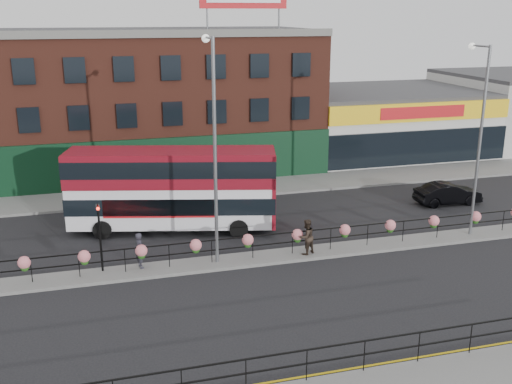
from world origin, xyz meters
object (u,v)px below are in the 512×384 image
object	(u,v)px
pedestrian_a	(140,250)
lamp_column_east	(479,125)
car	(448,194)
lamp_column_west	(213,133)
double_decker_bus	(173,182)
pedestrian_b	(306,237)

from	to	relation	value
pedestrian_a	lamp_column_east	world-z (taller)	lamp_column_east
car	lamp_column_west	world-z (taller)	lamp_column_west
double_decker_bus	pedestrian_a	distance (m)	5.70
pedestrian_a	lamp_column_east	distance (m)	17.98
double_decker_bus	lamp_column_west	size ratio (longest dim) A/B	1.10
pedestrian_a	lamp_column_east	bearing A→B (deg)	-104.56
lamp_column_west	lamp_column_east	xyz separation A→B (m)	(13.73, -0.05, -0.32)
pedestrian_a	lamp_column_east	size ratio (longest dim) A/B	0.17
pedestrian_a	lamp_column_east	xyz separation A→B (m)	(17.27, -0.08, 4.98)
pedestrian_b	lamp_column_east	world-z (taller)	lamp_column_east
pedestrian_b	lamp_column_west	size ratio (longest dim) A/B	0.17
double_decker_bus	car	size ratio (longest dim) A/B	2.73
car	lamp_column_east	size ratio (longest dim) A/B	0.42
car	lamp_column_east	distance (m)	7.62
pedestrian_b	lamp_column_east	bearing A→B (deg)	159.46
car	double_decker_bus	bearing A→B (deg)	93.06
double_decker_bus	pedestrian_a	xyz separation A→B (m)	(-2.27, -4.92, -1.76)
double_decker_bus	lamp_column_east	size ratio (longest dim) A/B	1.16
pedestrian_a	lamp_column_west	size ratio (longest dim) A/B	0.16
pedestrian_a	pedestrian_b	distance (m)	7.94
pedestrian_b	lamp_column_east	distance (m)	10.59
double_decker_bus	pedestrian_b	distance (m)	8.05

